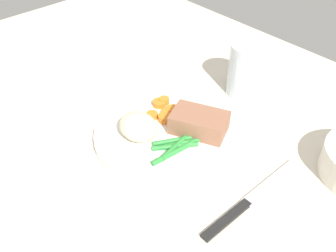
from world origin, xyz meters
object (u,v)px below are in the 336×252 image
object	(u,v)px
dinner_plate	(168,134)
fork	(104,92)
knife	(251,199)
water_glass	(247,72)
meat_portion	(199,122)

from	to	relation	value
dinner_plate	fork	xyz separation A→B (cm)	(-18.23, -0.26, -0.60)
knife	dinner_plate	bearing A→B (deg)	-177.41
dinner_plate	knife	distance (cm)	17.86
dinner_plate	water_glass	xyz separation A→B (cm)	(-0.16, 20.24, 3.52)
meat_portion	water_glass	bearing A→B (deg)	101.95
fork	knife	bearing A→B (deg)	-3.25
dinner_plate	water_glass	world-z (taller)	water_glass
water_glass	dinner_plate	bearing A→B (deg)	-89.53
fork	knife	distance (cm)	36.08
fork	water_glass	size ratio (longest dim) A/B	1.64
dinner_plate	fork	bearing A→B (deg)	-179.19
fork	water_glass	distance (cm)	27.63
meat_portion	dinner_plate	bearing A→B (deg)	-130.60
water_glass	meat_portion	bearing A→B (deg)	-78.05
meat_portion	water_glass	xyz separation A→B (cm)	(-3.47, 16.39, 1.08)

